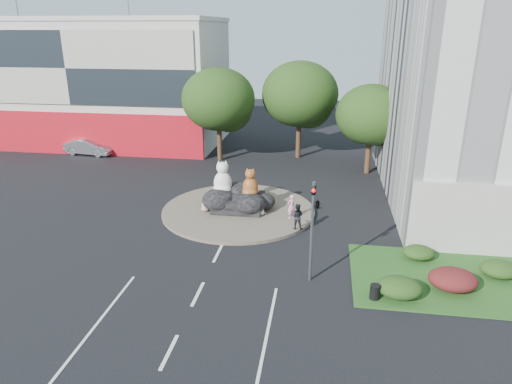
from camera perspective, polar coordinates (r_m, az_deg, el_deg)
ground at (r=21.49m, az=-7.28°, el=-12.54°), size 120.00×120.00×0.00m
roundabout_island at (r=30.12m, az=-2.20°, el=-2.29°), size 10.00×10.00×0.20m
rock_plinth at (r=29.91m, az=-2.21°, el=-1.32°), size 3.20×2.60×0.90m
shophouse_block at (r=51.22m, az=-19.00°, el=12.95°), size 25.20×12.30×17.40m
grass_verge at (r=24.28m, az=23.81°, el=-10.00°), size 10.00×6.00×0.12m
tree_left at (r=40.98m, az=-4.60°, el=11.12°), size 6.46×6.46×8.27m
tree_mid at (r=41.91m, az=5.59°, el=11.71°), size 6.84×6.84×8.76m
tree_right at (r=38.24m, az=14.30°, el=9.00°), size 5.70×5.70×7.30m
hedge_near_green at (r=21.68m, az=17.49°, el=-11.33°), size 2.00×1.60×0.90m
hedge_red at (r=23.05m, az=23.39°, el=-10.01°), size 2.20×1.76×0.99m
hedge_mid_green at (r=25.11m, az=28.13°, el=-8.50°), size 1.80×1.44×0.81m
hedge_back_green at (r=25.28m, az=19.67°, el=-7.13°), size 1.60×1.28×0.72m
traffic_light at (r=20.90m, az=7.37°, el=-2.34°), size 0.44×1.24×5.00m
street_lamp at (r=27.34m, az=24.27°, el=3.46°), size 2.34×0.22×8.06m
cat_white at (r=29.88m, az=-4.19°, el=1.86°), size 1.55×1.40×2.29m
cat_tabby at (r=29.40m, az=-0.71°, el=1.23°), size 1.18×1.03×1.92m
kitten_calico at (r=29.75m, az=-6.36°, el=-1.43°), size 0.72×0.66×1.02m
kitten_white at (r=29.02m, az=0.68°, el=-2.18°), size 0.57×0.57×0.72m
pedestrian_pink at (r=28.42m, az=4.44°, el=-1.83°), size 0.67×0.65×1.55m
pedestrian_dark at (r=26.97m, az=5.15°, el=-3.06°), size 0.80×0.64×1.57m
parked_car at (r=46.32m, az=-20.10°, el=5.33°), size 4.82×2.13×1.54m
litter_bin at (r=21.29m, az=14.63°, el=-11.98°), size 0.58×0.58×0.68m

